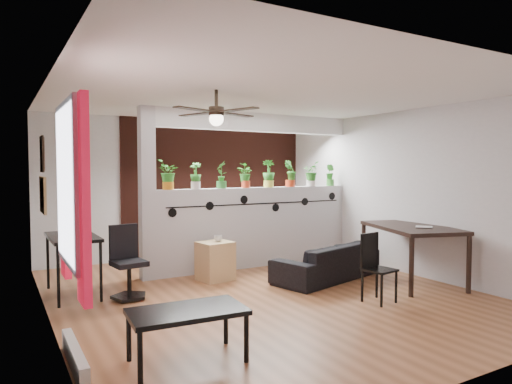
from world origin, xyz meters
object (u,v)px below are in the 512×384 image
computer_desk (73,241)px  cube_shelf (215,261)px  potted_plant_2 (221,174)px  potted_plant_7 (330,174)px  ceiling_fan (216,114)px  potted_plant_5 (290,173)px  potted_plant_4 (269,173)px  potted_plant_1 (196,175)px  cup (218,238)px  potted_plant_3 (246,175)px  office_chair (127,267)px  dining_table (412,232)px  potted_plant_6 (311,173)px  potted_plant_0 (168,174)px  sofa (327,262)px  coffee_table (187,315)px  folding_chair (374,261)px

computer_desk → cube_shelf: bearing=-6.0°
potted_plant_2 → potted_plant_7: potted_plant_2 is taller
ceiling_fan → potted_plant_5: bearing=38.3°
potted_plant_4 → potted_plant_7: potted_plant_4 is taller
potted_plant_1 → cup: size_ratio=3.51×
cup → potted_plant_4: bearing=24.1°
cube_shelf → cup: cup is taller
cube_shelf → cup: 0.34m
potted_plant_2 → potted_plant_3: bearing=0.0°
potted_plant_1 → office_chair: size_ratio=0.45×
potted_plant_3 → dining_table: bearing=-51.7°
potted_plant_2 → dining_table: bearing=-44.8°
potted_plant_1 → computer_desk: size_ratio=0.38×
potted_plant_3 → potted_plant_7: (1.81, 0.00, -0.00)m
potted_plant_6 → cup: 2.40m
computer_desk → office_chair: 0.84m
potted_plant_0 → dining_table: 3.75m
potted_plant_6 → computer_desk: bearing=-175.3°
potted_plant_2 → potted_plant_1: bearing=-180.0°
potted_plant_3 → potted_plant_4: potted_plant_4 is taller
cup → potted_plant_0: bearing=136.8°
ceiling_fan → potted_plant_1: (0.47, 1.80, -0.74)m
ceiling_fan → sofa: bearing=13.2°
potted_plant_4 → potted_plant_6: bearing=-0.0°
potted_plant_4 → potted_plant_5: size_ratio=1.01×
potted_plant_4 → potted_plant_6: (0.90, -0.00, -0.01)m
cup → ceiling_fan: bearing=-115.7°
potted_plant_4 → coffee_table: (-2.70, -3.06, -1.19)m
potted_plant_1 → cube_shelf: (0.08, -0.55, -1.28)m
folding_chair → potted_plant_2: bearing=109.9°
potted_plant_2 → office_chair: bearing=-153.9°
office_chair → potted_plant_5: bearing=15.4°
potted_plant_4 → dining_table: size_ratio=0.27×
potted_plant_0 → cup: 1.26m
potted_plant_3 → coffee_table: (-2.25, -3.06, -1.16)m
cube_shelf → coffee_table: 2.89m
potted_plant_1 → potted_plant_5: 1.81m
potted_plant_0 → potted_plant_6: 2.71m
potted_plant_6 → potted_plant_3: bearing=180.0°
potted_plant_0 → office_chair: (-0.85, -0.86, -1.18)m
potted_plant_0 → potted_plant_1: 0.45m
potted_plant_5 → potted_plant_7: bearing=0.0°
ceiling_fan → cube_shelf: 2.44m
potted_plant_7 → cup: bearing=-168.0°
cup → dining_table: (2.42, -1.54, 0.12)m
potted_plant_1 → folding_chair: size_ratio=0.49×
potted_plant_7 → cube_shelf: bearing=-168.2°
cube_shelf → computer_desk: size_ratio=0.52×
dining_table → potted_plant_4: bearing=119.8°
cup → folding_chair: folding_chair is taller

